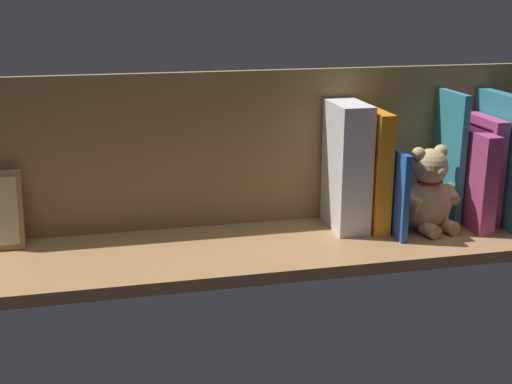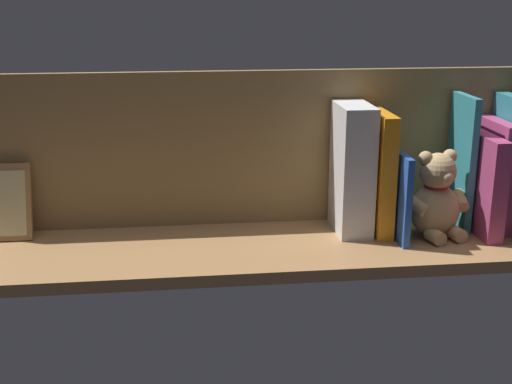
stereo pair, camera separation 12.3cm
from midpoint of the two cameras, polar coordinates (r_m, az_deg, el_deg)
ground_plane at (r=126.80cm, az=-2.79°, el=-4.75°), size 115.44×28.25×2.20cm
shelf_back_panel at (r=133.14cm, az=-3.78°, el=3.61°), size 115.44×1.50×30.27cm
book_0 at (r=141.09cm, az=17.46°, el=2.65°), size 2.66×17.72×25.60cm
book_1 at (r=141.57cm, az=15.89°, el=1.90°), size 2.86×14.13×21.14cm
book_2 at (r=138.82cm, az=14.92°, el=1.25°), size 3.07×17.45×19.11cm
book_3 at (r=139.48cm, az=13.45°, el=2.88°), size 1.37×11.18×25.91cm
teddy_bear at (r=133.83cm, az=11.67°, el=-0.12°), size 13.08×12.00×16.52cm
book_4 at (r=132.45cm, az=8.40°, el=0.32°), size 1.20×17.29×16.52cm
book_5 at (r=132.41cm, az=7.12°, el=1.87°), size 3.01×13.43×23.20cm
dictionary_thick_white at (r=131.08cm, az=4.97°, el=2.11°), size 6.18×12.24×24.65cm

